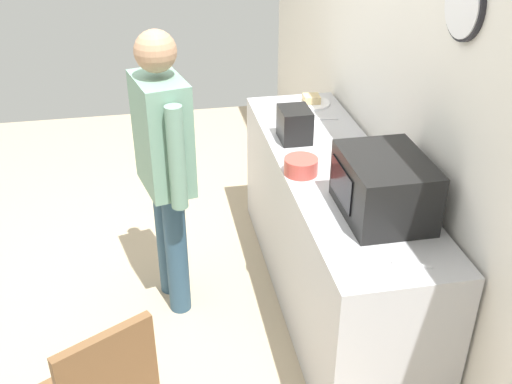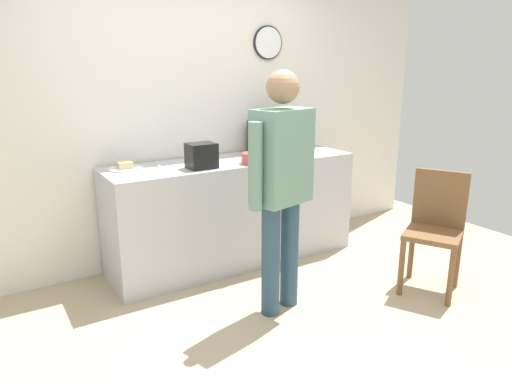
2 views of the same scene
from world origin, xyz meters
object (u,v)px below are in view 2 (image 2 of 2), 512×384
object	(u,v)px
microwave	(280,137)
spoon_utensil	(317,149)
toaster	(201,156)
salad_bowl	(253,158)
person_standing	(281,177)
sandwich_plate	(125,167)
wooden_chair	(435,225)
fork_utensil	(158,165)

from	to	relation	value
microwave	spoon_utensil	size ratio (longest dim) A/B	2.94
toaster	spoon_utensil	distance (m)	1.35
salad_bowl	microwave	bearing A→B (deg)	30.70
microwave	person_standing	bearing A→B (deg)	-124.15
sandwich_plate	spoon_utensil	world-z (taller)	sandwich_plate
microwave	spoon_utensil	xyz separation A→B (m)	(0.42, -0.02, -0.15)
toaster	wooden_chair	bearing A→B (deg)	-38.46
microwave	toaster	distance (m)	0.93
salad_bowl	wooden_chair	distance (m)	1.55
microwave	spoon_utensil	world-z (taller)	microwave
microwave	spoon_utensil	bearing A→B (deg)	-2.63
microwave	wooden_chair	size ratio (longest dim) A/B	0.53
fork_utensil	spoon_utensil	distance (m)	1.60
sandwich_plate	salad_bowl	xyz separation A→B (m)	(0.98, -0.32, 0.03)
sandwich_plate	fork_utensil	bearing A→B (deg)	3.92
wooden_chair	person_standing	bearing A→B (deg)	163.91
microwave	fork_utensil	bearing A→B (deg)	177.02
wooden_chair	spoon_utensil	bearing A→B (deg)	94.84
salad_bowl	fork_utensil	size ratio (longest dim) A/B	1.09
spoon_utensil	wooden_chair	bearing A→B (deg)	-85.16
person_standing	microwave	bearing A→B (deg)	55.85
microwave	person_standing	distance (m)	1.22
salad_bowl	toaster	world-z (taller)	toaster
sandwich_plate	toaster	size ratio (longest dim) A/B	1.16
sandwich_plate	fork_utensil	xyz separation A→B (m)	(0.28, 0.02, -0.02)
sandwich_plate	toaster	distance (m)	0.60
person_standing	spoon_utensil	bearing A→B (deg)	41.75
microwave	spoon_utensil	distance (m)	0.45
spoon_utensil	wooden_chair	world-z (taller)	wooden_chair
fork_utensil	wooden_chair	world-z (taller)	wooden_chair
microwave	fork_utensil	xyz separation A→B (m)	(-1.17, 0.06, -0.15)
wooden_chair	microwave	bearing A→B (deg)	111.55
spoon_utensil	person_standing	xyz separation A→B (m)	(-1.11, -0.99, 0.06)
fork_utensil	wooden_chair	distance (m)	2.26
microwave	sandwich_plate	distance (m)	1.46
toaster	fork_utensil	xyz separation A→B (m)	(-0.27, 0.27, -0.10)
salad_bowl	person_standing	size ratio (longest dim) A/B	0.11
salad_bowl	wooden_chair	xyz separation A→B (m)	(1.01, -1.08, -0.45)
sandwich_plate	salad_bowl	distance (m)	1.03
microwave	wooden_chair	bearing A→B (deg)	-68.45
sandwich_plate	toaster	world-z (taller)	toaster
microwave	salad_bowl	size ratio (longest dim) A/B	2.69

